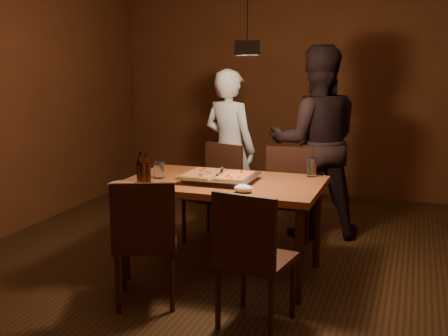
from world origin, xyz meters
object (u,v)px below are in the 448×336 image
(beer_bottle_b, at_px, (147,168))
(beer_bottle_a, at_px, (141,168))
(chair_near_left, at_px, (145,232))
(chair_far_right, at_px, (287,188))
(chair_near_right, at_px, (251,248))
(pizza_tray, at_px, (220,178))
(plate_slice, at_px, (126,184))
(pendant_lamp, at_px, (247,46))
(diner_white, at_px, (229,149))
(diner_dark, at_px, (316,142))
(dining_table, at_px, (224,190))
(chair_far_left, at_px, (217,183))

(beer_bottle_b, bearing_deg, beer_bottle_a, -100.20)
(chair_near_left, bearing_deg, chair_far_right, 45.39)
(chair_near_right, height_order, pizza_tray, chair_near_right)
(chair_near_right, height_order, beer_bottle_b, beer_bottle_b)
(chair_near_left, distance_m, pizza_tray, 0.81)
(chair_near_left, height_order, beer_bottle_a, beer_bottle_a)
(plate_slice, bearing_deg, pendant_lamp, 15.10)
(chair_far_right, relative_size, beer_bottle_a, 1.96)
(chair_near_right, xyz_separation_m, pendant_lamp, (-0.24, 0.67, 1.22))
(chair_far_right, height_order, beer_bottle_a, beer_bottle_a)
(diner_white, relative_size, pendant_lamp, 1.43)
(pizza_tray, relative_size, beer_bottle_a, 2.22)
(chair_near_right, height_order, beer_bottle_a, beer_bottle_a)
(chair_far_right, height_order, pizza_tray, chair_far_right)
(plate_slice, relative_size, diner_dark, 0.15)
(beer_bottle_b, bearing_deg, diner_white, 83.71)
(dining_table, xyz_separation_m, diner_dark, (0.49, 1.21, 0.22))
(beer_bottle_a, height_order, beer_bottle_b, beer_bottle_a)
(diner_dark, bearing_deg, pizza_tray, 49.40)
(chair_near_left, bearing_deg, dining_table, 45.33)
(beer_bottle_a, xyz_separation_m, beer_bottle_b, (0.01, 0.07, -0.01))
(chair_near_left, bearing_deg, pizza_tray, 46.01)
(dining_table, bearing_deg, pendant_lamp, -36.20)
(pizza_tray, xyz_separation_m, beer_bottle_a, (-0.52, -0.29, 0.10))
(beer_bottle_a, height_order, diner_dark, diner_dark)
(diner_white, distance_m, pendant_lamp, 1.80)
(plate_slice, xyz_separation_m, diner_dark, (1.13, 1.60, 0.14))
(chair_near_left, xyz_separation_m, diner_white, (-0.06, 1.99, 0.25))
(plate_slice, bearing_deg, beer_bottle_b, 54.91)
(chair_near_left, bearing_deg, pendant_lamp, 25.16)
(chair_near_right, bearing_deg, diner_white, 121.00)
(chair_near_right, distance_m, diner_white, 2.24)
(chair_far_right, xyz_separation_m, beer_bottle_a, (-0.86, -1.12, 0.34))
(pendant_lamp, bearing_deg, pizza_tray, 152.51)
(pendant_lamp, bearing_deg, chair_near_left, -132.05)
(dining_table, height_order, pendant_lamp, pendant_lamp)
(chair_far_left, height_order, chair_far_right, same)
(pizza_tray, relative_size, diner_dark, 0.31)
(beer_bottle_a, bearing_deg, diner_dark, 55.88)
(chair_near_left, xyz_separation_m, beer_bottle_b, (-0.23, 0.50, 0.33))
(chair_far_left, xyz_separation_m, pendant_lamp, (0.57, -0.94, 1.22))
(plate_slice, distance_m, diner_dark, 1.97)
(dining_table, bearing_deg, chair_near_right, -60.96)
(diner_white, bearing_deg, chair_near_right, 130.15)
(chair_far_right, relative_size, beer_bottle_b, 2.13)
(diner_white, bearing_deg, chair_far_right, 166.18)
(chair_near_right, xyz_separation_m, diner_white, (-0.83, 2.06, 0.25))
(chair_near_left, bearing_deg, chair_near_right, -28.63)
(beer_bottle_b, bearing_deg, pendant_lamp, 6.58)
(dining_table, height_order, pizza_tray, pizza_tray)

